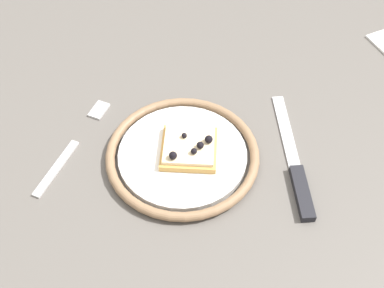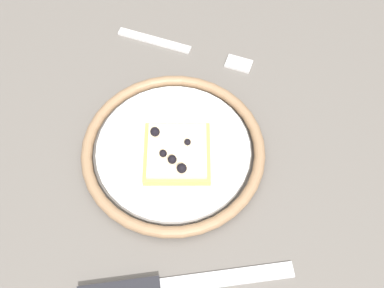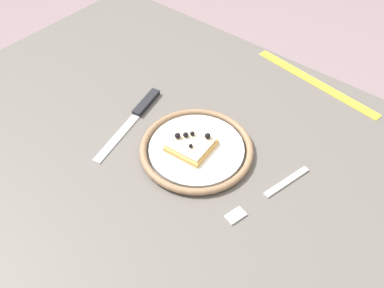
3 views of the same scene
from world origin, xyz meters
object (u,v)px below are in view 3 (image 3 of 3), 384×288
object	(u,v)px
knife	(139,112)
fork	(268,194)
measuring_tape	(316,82)
dining_table	(166,176)
plate	(196,149)
pizza_slice_near	(191,144)

from	to	relation	value
knife	fork	size ratio (longest dim) A/B	1.20
measuring_tape	dining_table	bearing A→B (deg)	79.74
dining_table	plate	world-z (taller)	plate
plate	measuring_tape	distance (m)	0.37
fork	measuring_tape	world-z (taller)	fork
pizza_slice_near	measuring_tape	size ratio (longest dim) A/B	0.27
pizza_slice_near	fork	distance (m)	0.18
knife	fork	world-z (taller)	knife
dining_table	measuring_tape	distance (m)	0.43
pizza_slice_near	fork	xyz separation A→B (m)	(-0.18, -0.01, -0.02)
dining_table	pizza_slice_near	bearing A→B (deg)	-139.40
fork	measuring_tape	size ratio (longest dim) A/B	0.59
pizza_slice_near	plate	bearing A→B (deg)	-148.64
plate	fork	bearing A→B (deg)	-179.45
plate	knife	size ratio (longest dim) A/B	0.97
fork	pizza_slice_near	bearing A→B (deg)	2.33
measuring_tape	fork	bearing A→B (deg)	112.22
fork	dining_table	bearing A→B (deg)	10.90
knife	pizza_slice_near	bearing A→B (deg)	175.28
pizza_slice_near	knife	bearing A→B (deg)	-4.72
pizza_slice_near	dining_table	bearing A→B (deg)	40.60
measuring_tape	plate	bearing A→B (deg)	85.23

